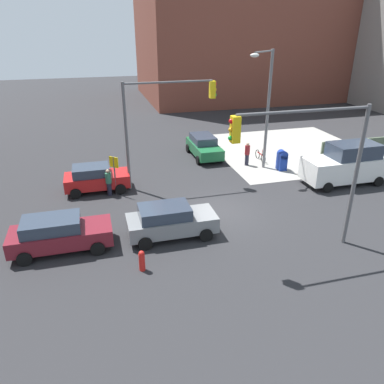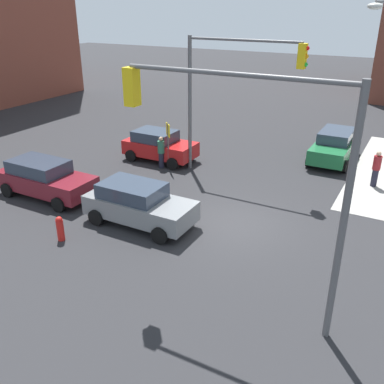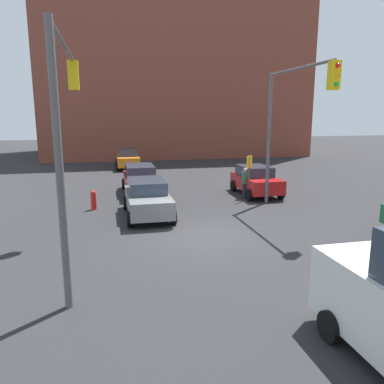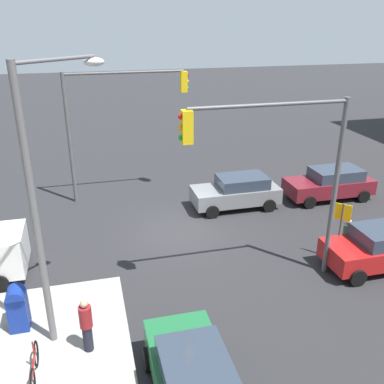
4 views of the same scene
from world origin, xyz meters
The scene contains 11 objects.
ground_plane centered at (0.00, 0.00, 0.00)m, with size 120.00×120.00×0.00m, color #28282B.
traffic_signal_nw_corner centered at (-2.34, 4.50, 4.64)m, with size 5.64×0.36×6.50m.
traffic_signal_se_corner centered at (2.14, -4.50, 4.67)m, with size 6.11×0.36×6.50m.
warning_sign_two_way centered at (-5.40, 3.86, 1.64)m, with size 0.48×0.48×2.40m.
fire_hydrant centered at (-5.00, -4.20, 0.49)m, with size 0.26×0.26×0.94m.
sedan_gray centered at (-3.28, -1.79, 0.84)m, with size 4.26×2.02×1.62m.
hatchback_red centered at (-6.52, 4.72, 0.84)m, with size 3.85×2.02×1.62m.
hatchback_maroon centered at (-8.35, -1.65, 0.84)m, with size 4.48×2.02×1.62m.
hatchback_green centered at (1.75, 9.20, 0.84)m, with size 2.02×4.38×1.62m.
pedestrian_crossing centered at (-5.80, 3.80, 0.86)m, with size 0.36×0.36×1.66m.
pedestrian_waiting centered at (4.20, 6.50, 0.89)m, with size 0.36×0.36×1.71m.
Camera 2 is at (5.61, -13.71, 7.88)m, focal length 40.00 mm.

